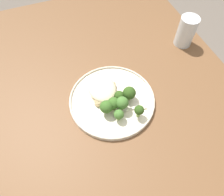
# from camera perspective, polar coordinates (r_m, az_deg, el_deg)

# --- Properties ---
(ground) EXTENTS (6.00, 6.00, 0.00)m
(ground) POSITION_cam_1_polar(r_m,az_deg,el_deg) (1.39, -0.70, -19.04)
(ground) COLOR #665B51
(wooden_dining_table) EXTENTS (1.40, 1.00, 0.74)m
(wooden_dining_table) POSITION_cam_1_polar(r_m,az_deg,el_deg) (0.76, -1.21, -7.49)
(wooden_dining_table) COLOR brown
(wooden_dining_table) RESTS_ON ground
(dinner_plate) EXTENTS (0.29, 0.29, 0.02)m
(dinner_plate) POSITION_cam_1_polar(r_m,az_deg,el_deg) (0.71, 0.00, -0.50)
(dinner_plate) COLOR beige
(dinner_plate) RESTS_ON wooden_dining_table
(noodle_bed) EXTENTS (0.12, 0.09, 0.04)m
(noodle_bed) POSITION_cam_1_polar(r_m,az_deg,el_deg) (0.71, -2.82, 2.83)
(noodle_bed) COLOR beige
(noodle_bed) RESTS_ON dinner_plate
(seared_scallop_large_seared) EXTENTS (0.03, 0.03, 0.02)m
(seared_scallop_large_seared) POSITION_cam_1_polar(r_m,az_deg,el_deg) (0.72, -2.96, 2.77)
(seared_scallop_large_seared) COLOR beige
(seared_scallop_large_seared) RESTS_ON dinner_plate
(seared_scallop_left_edge) EXTENTS (0.02, 0.02, 0.01)m
(seared_scallop_left_edge) POSITION_cam_1_polar(r_m,az_deg,el_deg) (0.73, 0.14, 3.60)
(seared_scallop_left_edge) COLOR #DBB77A
(seared_scallop_left_edge) RESTS_ON dinner_plate
(seared_scallop_tilted_round) EXTENTS (0.02, 0.02, 0.01)m
(seared_scallop_tilted_round) POSITION_cam_1_polar(r_m,az_deg,el_deg) (0.69, -3.87, -1.26)
(seared_scallop_tilted_round) COLOR #E5C689
(seared_scallop_tilted_round) RESTS_ON dinner_plate
(seared_scallop_on_noodles) EXTENTS (0.03, 0.03, 0.02)m
(seared_scallop_on_noodles) POSITION_cam_1_polar(r_m,az_deg,el_deg) (0.70, -0.86, 0.71)
(seared_scallop_on_noodles) COLOR #E5C689
(seared_scallop_on_noodles) RESTS_ON dinner_plate
(seared_scallop_tiny_bay) EXTENTS (0.03, 0.03, 0.01)m
(seared_scallop_tiny_bay) POSITION_cam_1_polar(r_m,az_deg,el_deg) (0.75, -3.74, 5.57)
(seared_scallop_tiny_bay) COLOR #E5C689
(seared_scallop_tiny_bay) RESTS_ON dinner_plate
(broccoli_floret_right_tilted) EXTENTS (0.03, 0.03, 0.05)m
(broccoli_floret_right_tilted) POSITION_cam_1_polar(r_m,az_deg,el_deg) (0.64, 1.89, -4.59)
(broccoli_floret_right_tilted) COLOR #7A994C
(broccoli_floret_right_tilted) RESTS_ON dinner_plate
(broccoli_floret_left_leaning) EXTENTS (0.04, 0.04, 0.06)m
(broccoli_floret_left_leaning) POSITION_cam_1_polar(r_m,az_deg,el_deg) (0.68, 4.76, 1.33)
(broccoli_floret_left_leaning) COLOR #89A356
(broccoli_floret_left_leaning) RESTS_ON dinner_plate
(broccoli_floret_beside_noodles) EXTENTS (0.04, 0.04, 0.05)m
(broccoli_floret_beside_noodles) POSITION_cam_1_polar(r_m,az_deg,el_deg) (0.66, 0.40, -1.48)
(broccoli_floret_beside_noodles) COLOR #7A994C
(broccoli_floret_beside_noodles) RESTS_ON dinner_plate
(broccoli_floret_center_pile) EXTENTS (0.04, 0.04, 0.06)m
(broccoli_floret_center_pile) POSITION_cam_1_polar(r_m,az_deg,el_deg) (0.65, -1.82, -2.56)
(broccoli_floret_center_pile) COLOR #7A994C
(broccoli_floret_center_pile) RESTS_ON dinner_plate
(broccoli_floret_near_rim) EXTENTS (0.03, 0.03, 0.05)m
(broccoli_floret_near_rim) POSITION_cam_1_polar(r_m,az_deg,el_deg) (0.65, 7.45, -3.41)
(broccoli_floret_near_rim) COLOR #7A994C
(broccoli_floret_near_rim) RESTS_ON dinner_plate
(broccoli_floret_tall_stalk) EXTENTS (0.03, 0.03, 0.05)m
(broccoli_floret_tall_stalk) POSITION_cam_1_polar(r_m,az_deg,el_deg) (0.68, 1.98, 0.56)
(broccoli_floret_tall_stalk) COLOR #7A994C
(broccoli_floret_tall_stalk) RESTS_ON dinner_plate
(broccoli_floret_front_edge) EXTENTS (0.04, 0.04, 0.06)m
(broccoli_floret_front_edge) POSITION_cam_1_polar(r_m,az_deg,el_deg) (0.65, 2.88, -1.53)
(broccoli_floret_front_edge) COLOR #7A994C
(broccoli_floret_front_edge) RESTS_ON dinner_plate
(onion_sliver_curled_piece) EXTENTS (0.04, 0.04, 0.00)m
(onion_sliver_curled_piece) POSITION_cam_1_polar(r_m,az_deg,el_deg) (0.69, 0.70, -1.40)
(onion_sliver_curled_piece) COLOR silver
(onion_sliver_curled_piece) RESTS_ON dinner_plate
(onion_sliver_long_sliver) EXTENTS (0.01, 0.05, 0.00)m
(onion_sliver_long_sliver) POSITION_cam_1_polar(r_m,az_deg,el_deg) (0.69, 5.35, -2.77)
(onion_sliver_long_sliver) COLOR silver
(onion_sliver_long_sliver) RESTS_ON dinner_plate
(onion_sliver_short_strip) EXTENTS (0.02, 0.05, 0.00)m
(onion_sliver_short_strip) POSITION_cam_1_polar(r_m,az_deg,el_deg) (0.69, 7.32, -2.82)
(onion_sliver_short_strip) COLOR silver
(onion_sliver_short_strip) RESTS_ON dinner_plate
(onion_sliver_pale_crescent) EXTENTS (0.05, 0.02, 0.00)m
(onion_sliver_pale_crescent) POSITION_cam_1_polar(r_m,az_deg,el_deg) (0.71, 2.01, 0.46)
(onion_sliver_pale_crescent) COLOR silver
(onion_sliver_pale_crescent) RESTS_ON dinner_plate
(water_glass) EXTENTS (0.07, 0.07, 0.12)m
(water_glass) POSITION_cam_1_polar(r_m,az_deg,el_deg) (0.91, 19.51, 16.43)
(water_glass) COLOR silver
(water_glass) RESTS_ON wooden_dining_table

